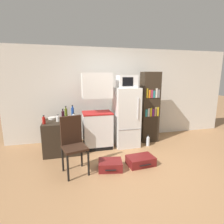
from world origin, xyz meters
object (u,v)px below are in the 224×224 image
Objects in this scene: bookshelf at (149,107)px; bottle_blue_soda at (73,112)px; microwave at (127,81)px; bottle_ketchup_red at (44,120)px; water_bottle_front at (148,141)px; side_table at (62,137)px; bottle_wine_dark at (63,116)px; refrigerator at (126,117)px; suitcase_large_flat at (141,161)px; bowl at (52,118)px; suitcase_small_flat at (110,165)px; kitchen_hutch at (97,114)px; bottle_milk_white at (58,119)px; chair at (73,140)px; bottle_olive_oil at (66,113)px; bottle_clear_short at (74,117)px.

bookshelf is 1.99m from bottle_blue_soda.
microwave reaches higher than bottle_ketchup_red.
microwave is 1.57× the size of water_bottle_front.
side_table is 4.29× the size of bottle_ketchup_red.
bottle_wine_dark reaches higher than bottle_ketchup_red.
refrigerator is at bearing 6.28° from bottle_ketchup_red.
water_bottle_front is at bearing -20.98° from microwave.
bottle_ketchup_red is 0.34× the size of suitcase_large_flat.
bookshelf is at bearing 10.82° from refrigerator.
bookshelf reaches higher than bottle_ketchup_red.
microwave reaches higher than bowl.
suitcase_small_flat is at bearing -138.12° from bookshelf.
bottle_blue_soda is (-1.99, 0.11, -0.05)m from bookshelf.
kitchen_hutch reaches higher than microwave.
bottle_milk_white is at bearing -137.82° from bottle_blue_soda.
bottle_blue_soda is 0.76m from bottle_ketchup_red.
bottle_blue_soda is 0.30× the size of chair.
bottle_blue_soda reaches higher than bowl.
bottle_olive_oil reaches higher than bottle_milk_white.
suitcase_large_flat is at bearing -92.24° from microwave.
refrigerator is at bearing -6.22° from bowl.
refrigerator is 8.50× the size of bottle_clear_short.
side_table is 0.55× the size of refrigerator.
bookshelf is at bearing -2.05° from bottle_olive_oil.
suitcase_small_flat is (1.24, -0.88, -0.73)m from bottle_ketchup_red.
suitcase_large_flat is (1.87, -0.86, -0.73)m from bottle_ketchup_red.
bottle_ketchup_red reaches higher than suitcase_small_flat.
suitcase_small_flat is (0.61, -1.04, -0.72)m from bottle_clear_short.
bookshelf is 10.70× the size of bottle_clear_short.
bottle_wine_dark is 0.34m from bowl.
chair is at bearing -76.44° from side_table.
microwave is 1.41× the size of bottle_blue_soda.
refrigerator is at bearing 2.11° from bottle_clear_short.
bottle_wine_dark is at bearing -179.82° from refrigerator.
bottle_milk_white is at bearing 176.16° from water_bottle_front.
suitcase_small_flat is (-1.36, -1.22, -0.84)m from bookshelf.
bowl is at bearing 139.18° from suitcase_large_flat.
microwave is 1.70m from bottle_wine_dark.
refrigerator reaches higher than side_table.
bottle_milk_white is (-1.63, -0.06, 0.07)m from refrigerator.
bowl is (-2.46, 0.06, -0.16)m from bookshelf.
bottle_clear_short is (0.02, -0.29, -0.06)m from bottle_blue_soda.
kitchen_hutch is 0.91m from bottle_milk_white.
side_table is 0.45× the size of kitchen_hutch.
kitchen_hutch is 5.81× the size of bottle_blue_soda.
microwave is 0.80× the size of suitcase_large_flat.
bottle_wine_dark is at bearing 169.78° from bottle_clear_short.
bottle_ketchup_red is 0.18× the size of chair.
microwave is (-0.00, -0.00, 0.88)m from refrigerator.
bookshelf reaches higher than bottle_milk_white.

